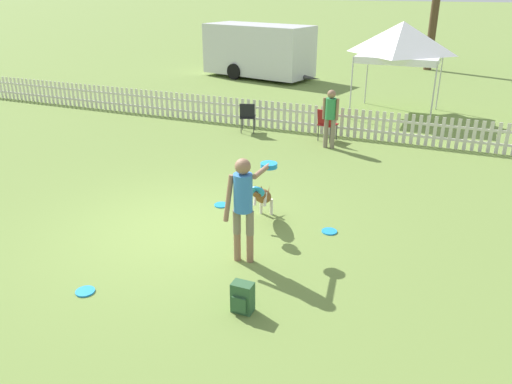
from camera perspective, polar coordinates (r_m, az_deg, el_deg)
ground_plane at (r=8.80m, az=-8.87°, el=-4.21°), size 240.00×240.00×0.00m
handler_person at (r=7.33m, az=-1.29°, el=-0.59°), size 0.52×1.06×1.66m
leaping_dog at (r=8.72m, az=0.72°, el=-0.47°), size 0.43×1.21×0.89m
frisbee_near_handler at (r=7.43m, az=-18.94°, el=-10.70°), size 0.26×0.26×0.02m
frisbee_near_dog at (r=9.61m, az=-4.01°, el=-1.49°), size 0.26×0.26×0.02m
frisbee_midfield at (r=8.68m, az=8.38°, el=-4.48°), size 0.26×0.26×0.02m
backpack_on_grass at (r=6.57m, az=-1.56°, el=-11.99°), size 0.28×0.22×0.42m
picket_fence at (r=14.40m, az=5.03°, el=8.44°), size 24.43×0.04×0.80m
folding_chair_blue_left at (r=13.54m, az=8.06°, el=7.91°), size 0.52×0.54×0.87m
folding_chair_center at (r=14.22m, az=-0.97°, el=8.81°), size 0.54×0.55×0.86m
canopy_tent_main at (r=16.66m, az=16.32°, el=16.23°), size 2.45×2.45×2.88m
spectator_standing at (r=12.89m, az=8.50°, el=8.84°), size 0.42×0.27×1.50m
equipment_trailer at (r=22.89m, az=0.28°, el=15.93°), size 5.68×3.01×2.28m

